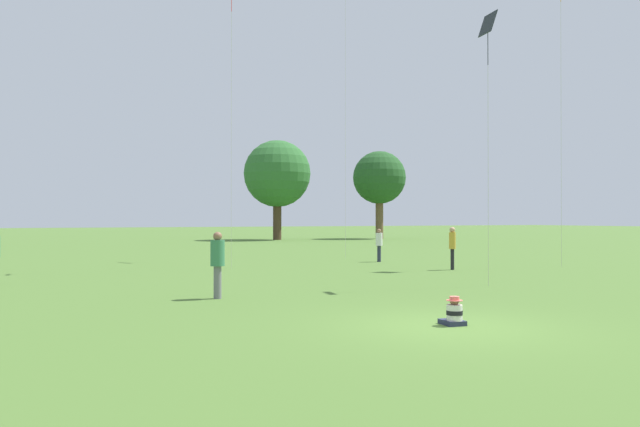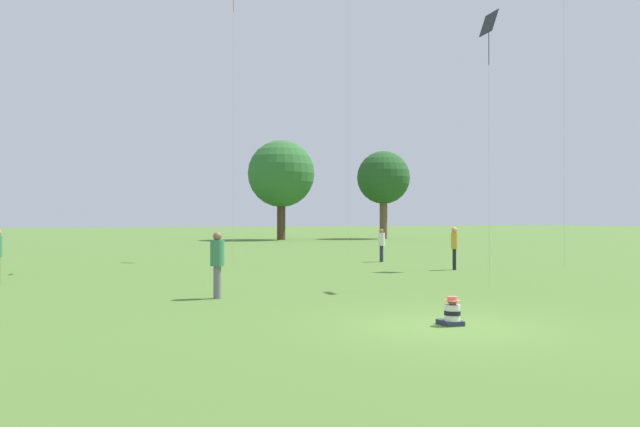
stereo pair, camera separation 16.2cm
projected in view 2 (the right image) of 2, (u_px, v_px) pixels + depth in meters
name	position (u px, v px, depth m)	size (l,w,h in m)	color
ground_plane	(445.00, 327.00, 12.65)	(300.00, 300.00, 0.00)	#4C702D
seated_toddler	(452.00, 313.00, 12.81)	(0.46, 0.55, 0.61)	#282D47
person_standing_0	(217.00, 259.00, 17.12)	(0.49, 0.49, 1.83)	slate
person_standing_1	(454.00, 243.00, 26.64)	(0.34, 0.34, 1.84)	black
person_standing_4	(381.00, 242.00, 31.59)	(0.38, 0.38, 1.67)	#282D42
kite_1	(489.00, 34.00, 20.23)	(0.38, 0.79, 8.91)	#1E2328
distant_tree_1	(383.00, 178.00, 67.80)	(5.75, 5.75, 9.55)	brown
distant_tree_2	(281.00, 174.00, 64.27)	(6.90, 6.90, 10.28)	#473323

